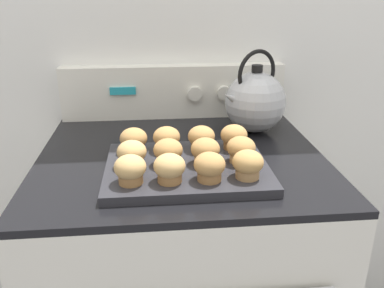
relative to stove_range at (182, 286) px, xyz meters
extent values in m
cube|color=silver|center=(0.00, 0.37, 0.75)|extent=(8.00, 0.05, 2.40)
cube|color=silver|center=(0.00, 0.00, -0.01)|extent=(0.76, 0.69, 0.89)
cube|color=black|center=(0.00, 0.00, 0.44)|extent=(0.76, 0.69, 0.02)
cube|color=silver|center=(0.00, 0.32, 0.54)|extent=(0.74, 0.05, 0.18)
cube|color=teal|center=(-0.17, 0.29, 0.56)|extent=(0.08, 0.01, 0.02)
cylinder|color=silver|center=(0.07, 0.28, 0.54)|extent=(0.05, 0.02, 0.05)
cylinder|color=silver|center=(0.17, 0.28, 0.54)|extent=(0.05, 0.02, 0.05)
cylinder|color=silver|center=(0.27, 0.28, 0.54)|extent=(0.05, 0.02, 0.05)
cube|color=#28282D|center=(0.01, -0.12, 0.46)|extent=(0.39, 0.30, 0.02)
cylinder|color=olive|center=(-0.12, -0.21, 0.49)|extent=(0.05, 0.05, 0.03)
ellipsoid|color=tan|center=(-0.12, -0.21, 0.51)|extent=(0.07, 0.07, 0.05)
cylinder|color=olive|center=(-0.04, -0.21, 0.49)|extent=(0.05, 0.05, 0.03)
ellipsoid|color=tan|center=(-0.04, -0.21, 0.51)|extent=(0.07, 0.07, 0.05)
cylinder|color=olive|center=(0.05, -0.21, 0.49)|extent=(0.05, 0.05, 0.03)
ellipsoid|color=#B2844C|center=(0.05, -0.21, 0.51)|extent=(0.07, 0.07, 0.05)
cylinder|color=#A37A4C|center=(0.14, -0.21, 0.49)|extent=(0.05, 0.05, 0.03)
ellipsoid|color=tan|center=(0.14, -0.21, 0.51)|extent=(0.07, 0.07, 0.05)
cylinder|color=tan|center=(-0.12, -0.13, 0.49)|extent=(0.05, 0.05, 0.03)
ellipsoid|color=tan|center=(-0.12, -0.13, 0.51)|extent=(0.07, 0.07, 0.05)
cylinder|color=#A37A4C|center=(-0.04, -0.12, 0.49)|extent=(0.05, 0.05, 0.03)
ellipsoid|color=#B2844C|center=(-0.04, -0.12, 0.51)|extent=(0.07, 0.07, 0.05)
cylinder|color=tan|center=(0.05, -0.13, 0.49)|extent=(0.05, 0.05, 0.03)
ellipsoid|color=#B2844C|center=(0.05, -0.13, 0.51)|extent=(0.07, 0.07, 0.05)
cylinder|color=tan|center=(0.14, -0.13, 0.49)|extent=(0.05, 0.05, 0.03)
ellipsoid|color=#B2844C|center=(0.14, -0.13, 0.51)|extent=(0.07, 0.07, 0.05)
cylinder|color=tan|center=(-0.12, -0.04, 0.49)|extent=(0.05, 0.05, 0.03)
ellipsoid|color=#B2844C|center=(-0.12, -0.04, 0.51)|extent=(0.07, 0.07, 0.05)
cylinder|color=tan|center=(-0.04, -0.04, 0.49)|extent=(0.05, 0.05, 0.03)
ellipsoid|color=#B2844C|center=(-0.04, -0.04, 0.51)|extent=(0.07, 0.07, 0.05)
cylinder|color=#A37A4C|center=(0.05, -0.04, 0.49)|extent=(0.05, 0.05, 0.03)
ellipsoid|color=#B2844C|center=(0.05, -0.04, 0.51)|extent=(0.07, 0.07, 0.05)
cylinder|color=olive|center=(0.14, -0.04, 0.49)|extent=(0.05, 0.05, 0.03)
ellipsoid|color=#B2844C|center=(0.14, -0.04, 0.51)|extent=(0.07, 0.07, 0.05)
sphere|color=#ADAFB5|center=(0.24, 0.15, 0.55)|extent=(0.18, 0.18, 0.18)
cylinder|color=black|center=(0.24, 0.15, 0.65)|extent=(0.03, 0.03, 0.02)
cone|color=#ADAFB5|center=(0.16, 0.11, 0.57)|extent=(0.10, 0.08, 0.07)
torus|color=black|center=(0.24, 0.15, 0.63)|extent=(0.13, 0.08, 0.14)
camera|label=1|loc=(-0.07, -1.01, 0.88)|focal=38.00mm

